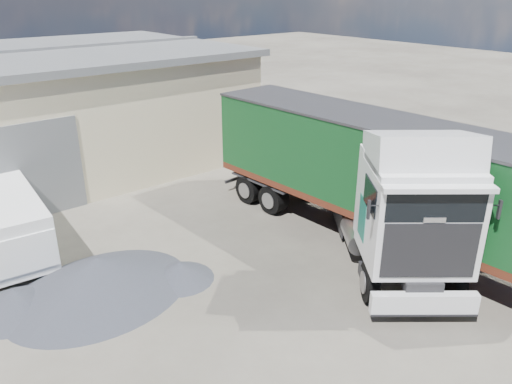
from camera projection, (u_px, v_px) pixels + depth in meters
ground at (241, 328)px, 12.69m from camera, size 120.00×120.00×0.00m
brick_boundary_wall at (357, 143)px, 23.22m from camera, size 0.35×26.00×2.50m
tractor_unit at (405, 214)px, 14.23m from camera, size 6.48×7.09×4.76m
box_trailer at (370, 165)px, 16.43m from camera, size 3.28×12.73×4.19m
panel_van at (7, 227)px, 15.67m from camera, size 2.39×5.00×1.98m
gravel_heap at (95, 277)px, 13.91m from camera, size 6.73×5.99×1.11m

